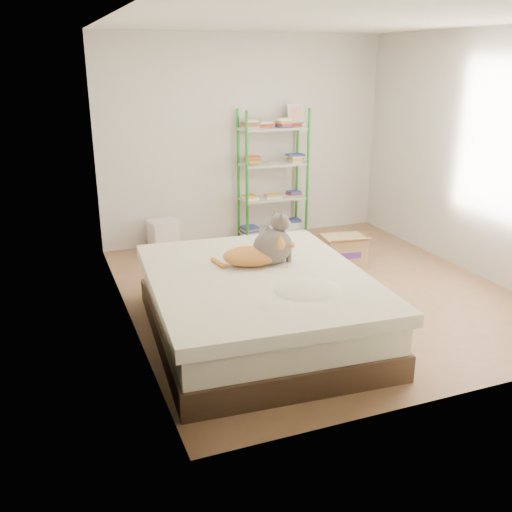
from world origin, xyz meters
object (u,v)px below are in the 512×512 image
shelf_unit (273,176)px  bed (258,305)px  grey_cat (273,239)px  white_bin (164,236)px  cardboard_box (343,250)px  orange_cat (250,254)px

shelf_unit → bed: bearing=-115.4°
grey_cat → white_bin: grey_cat is taller
cardboard_box → orange_cat: bearing=-136.5°
shelf_unit → cardboard_box: (0.38, -1.23, -0.68)m
shelf_unit → orange_cat: bearing=-117.2°
bed → white_bin: bed is taller
orange_cat → white_bin: 2.40m
bed → shelf_unit: shelf_unit is taller
shelf_unit → white_bin: shelf_unit is taller
bed → shelf_unit: 2.92m
bed → grey_cat: grey_cat is taller
orange_cat → shelf_unit: size_ratio=0.32×
cardboard_box → shelf_unit: bearing=115.0°
orange_cat → cardboard_box: bearing=53.4°
bed → white_bin: (-0.26, 2.56, -0.08)m
cardboard_box → white_bin: size_ratio=1.28×
orange_cat → white_bin: size_ratio=1.37×
shelf_unit → white_bin: size_ratio=4.30×
bed → cardboard_box: bed is taller
grey_cat → shelf_unit: 2.58m
cardboard_box → grey_cat: bearing=-132.4°
bed → white_bin: bearing=99.5°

